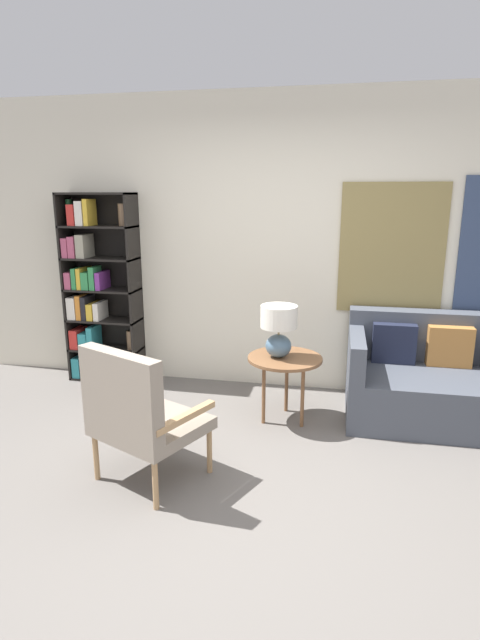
{
  "coord_description": "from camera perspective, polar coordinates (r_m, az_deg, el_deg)",
  "views": [
    {
      "loc": [
        0.54,
        -2.56,
        1.83
      ],
      "look_at": [
        -0.17,
        0.99,
        0.9
      ],
      "focal_mm": 28.0,
      "sensor_mm": 36.0,
      "label": 1
    }
  ],
  "objects": [
    {
      "name": "wall_back",
      "position": [
        4.64,
        5.32,
        8.41
      ],
      "size": [
        6.4,
        0.08,
        2.7
      ],
      "color": "silver",
      "rests_on": "ground_plane"
    },
    {
      "name": "armchair",
      "position": [
        3.22,
        -11.68,
        -10.11
      ],
      "size": [
        0.81,
        0.79,
        0.92
      ],
      "color": "tan",
      "rests_on": "ground_plane"
    },
    {
      "name": "bookshelf",
      "position": [
        5.07,
        -16.07,
        2.47
      ],
      "size": [
        0.7,
        0.3,
        1.83
      ],
      "color": "black",
      "rests_on": "ground_plane"
    },
    {
      "name": "ground_plane",
      "position": [
        3.19,
        -0.56,
        -20.55
      ],
      "size": [
        14.0,
        14.0,
        0.0
      ],
      "primitive_type": "plane",
      "color": "#66605B"
    },
    {
      "name": "side_table",
      "position": [
        4.04,
        5.15,
        -4.9
      ],
      "size": [
        0.6,
        0.6,
        0.55
      ],
      "color": "brown",
      "rests_on": "ground_plane"
    },
    {
      "name": "table_lamp",
      "position": [
        3.95,
        4.45,
        -0.79
      ],
      "size": [
        0.29,
        0.29,
        0.42
      ],
      "color": "slate",
      "rests_on": "side_table"
    },
    {
      "name": "couch",
      "position": [
        4.49,
        22.85,
        -6.45
      ],
      "size": [
        1.65,
        0.91,
        0.84
      ],
      "color": "#474C56",
      "rests_on": "ground_plane"
    }
  ]
}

